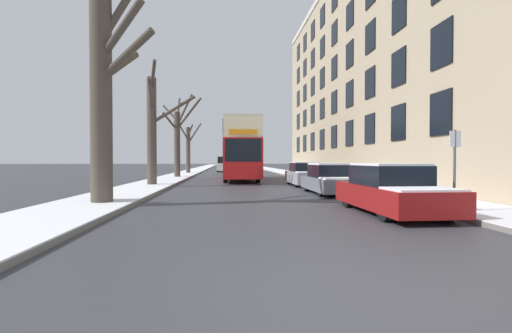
% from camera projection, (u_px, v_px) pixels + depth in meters
% --- Properties ---
extents(ground_plane, '(320.00, 320.00, 0.00)m').
position_uv_depth(ground_plane, '(351.00, 296.00, 3.91)').
color(ground_plane, '#38383D').
extents(sidewalk_left, '(2.81, 130.00, 0.16)m').
position_uv_depth(sidewalk_left, '(198.00, 169.00, 56.17)').
color(sidewalk_left, slate).
rests_on(sidewalk_left, ground).
extents(sidewalk_right, '(2.81, 130.00, 0.16)m').
position_uv_depth(sidewalk_right, '(270.00, 169.00, 57.21)').
color(sidewalk_right, slate).
rests_on(sidewalk_right, ground).
extents(terrace_facade_right, '(9.10, 35.25, 17.36)m').
position_uv_depth(terrace_facade_right, '(388.00, 73.00, 27.95)').
color(terrace_facade_right, tan).
rests_on(terrace_facade_right, ground).
extents(bare_tree_left_0, '(2.39, 3.13, 8.02)m').
position_uv_depth(bare_tree_left_0, '(104.00, 85.00, 11.49)').
color(bare_tree_left_0, '#4C4238').
rests_on(bare_tree_left_0, ground).
extents(bare_tree_left_1, '(2.86, 2.47, 7.00)m').
position_uv_depth(bare_tree_left_1, '(153.00, 128.00, 19.94)').
color(bare_tree_left_1, '#4C4238').
rests_on(bare_tree_left_1, ground).
extents(bare_tree_left_2, '(3.57, 2.59, 7.21)m').
position_uv_depth(bare_tree_left_2, '(178.00, 138.00, 29.52)').
color(bare_tree_left_2, '#4C4238').
rests_on(bare_tree_left_2, ground).
extents(bare_tree_left_3, '(2.69, 2.28, 6.05)m').
position_uv_depth(bare_tree_left_3, '(188.00, 148.00, 39.00)').
color(bare_tree_left_3, '#4C4238').
rests_on(bare_tree_left_3, ground).
extents(double_decker_bus, '(2.62, 10.26, 4.52)m').
position_uv_depth(double_decker_bus, '(240.00, 148.00, 26.83)').
color(double_decker_bus, red).
rests_on(double_decker_bus, ground).
extents(parked_car_0, '(1.88, 4.46, 1.47)m').
position_uv_depth(parked_car_0, '(391.00, 190.00, 10.09)').
color(parked_car_0, maroon).
rests_on(parked_car_0, ground).
extents(parked_car_1, '(1.84, 4.31, 1.43)m').
position_uv_depth(parked_car_1, '(330.00, 180.00, 15.94)').
color(parked_car_1, slate).
rests_on(parked_car_1, ground).
extents(parked_car_2, '(1.79, 4.07, 1.45)m').
position_uv_depth(parked_car_2, '(305.00, 175.00, 21.03)').
color(parked_car_2, '#9EA3AD').
rests_on(parked_car_2, ground).
extents(oncoming_van, '(2.05, 5.09, 2.16)m').
position_uv_depth(oncoming_van, '(225.00, 163.00, 47.29)').
color(oncoming_van, white).
rests_on(oncoming_van, ground).
extents(pedestrian_left_sidewalk, '(0.39, 0.39, 1.81)m').
position_uv_depth(pedestrian_left_sidewalk, '(103.00, 176.00, 12.02)').
color(pedestrian_left_sidewalk, black).
rests_on(pedestrian_left_sidewalk, ground).
extents(street_sign_post, '(0.32, 0.07, 2.39)m').
position_uv_depth(street_sign_post, '(455.00, 167.00, 9.35)').
color(street_sign_post, '#4C4F54').
rests_on(street_sign_post, ground).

